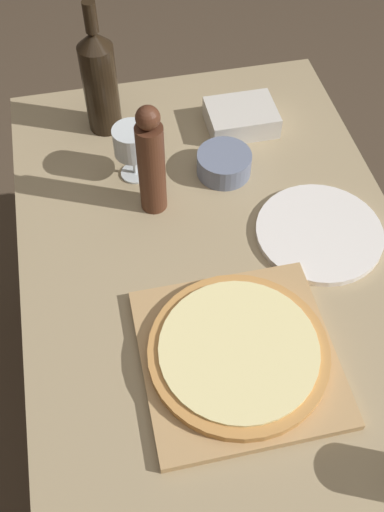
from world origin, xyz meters
name	(u,v)px	position (x,y,z in m)	size (l,w,h in m)	color
ground_plane	(218,441)	(0.00, 0.00, 0.00)	(12.00, 12.00, 0.00)	#4C3D2D
dining_table	(228,329)	(0.00, 0.00, 0.64)	(0.78, 1.39, 0.75)	#9E8966
cutting_board	(238,357)	(-0.02, -0.12, 0.76)	(0.34, 0.34, 0.02)	tan
pizza	(239,351)	(-0.02, -0.12, 0.78)	(0.32, 0.32, 0.02)	#C68947
wine_bottle	(100,80)	(-0.17, 0.54, 0.88)	(0.08, 0.08, 0.32)	black
pepper_mill	(151,162)	(-0.10, 0.27, 0.87)	(0.06, 0.06, 0.26)	#4C2819
wine_glass	(132,143)	(-0.12, 0.37, 0.84)	(0.08, 0.08, 0.13)	silver
small_bowl	(224,164)	(0.07, 0.33, 0.77)	(0.12, 0.12, 0.05)	slate
dinner_plate	(319,233)	(0.22, 0.12, 0.75)	(0.26, 0.26, 0.01)	white
food_container	(241,118)	(0.14, 0.47, 0.77)	(0.16, 0.12, 0.05)	beige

